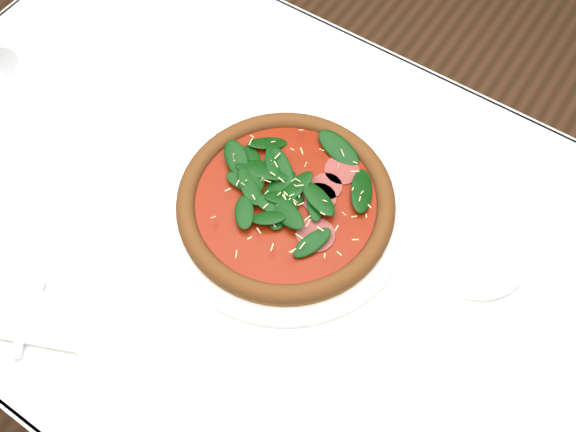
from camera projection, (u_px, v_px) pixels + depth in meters
The scene contains 7 objects.
ground at pixel (260, 359), 1.61m from camera, with size 6.00×6.00×0.00m, color brown.
dining_table at pixel (244, 241), 1.04m from camera, with size 1.21×0.81×0.75m.
plate at pixel (286, 207), 0.95m from camera, with size 0.37×0.37×0.02m.
pizza at pixel (286, 200), 0.93m from camera, with size 0.33×0.33×0.04m.
napkin at pixel (30, 318), 0.86m from camera, with size 0.15×0.07×0.01m, color white.
fork at pixel (35, 297), 0.87m from camera, with size 0.08×0.14×0.00m.
saucer_far at pixel (475, 251), 0.91m from camera, with size 0.15×0.15×0.01m.
Camera 1 is at (0.32, -0.36, 1.58)m, focal length 40.00 mm.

